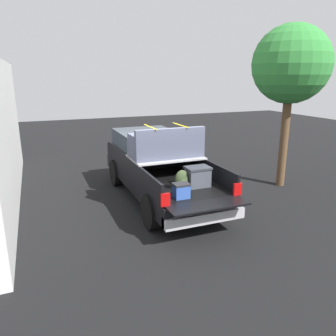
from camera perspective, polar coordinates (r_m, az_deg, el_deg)
ground_plane at (r=9.80m, az=-1.33°, el=-5.33°), size 40.00×40.00×0.00m
pickup_truck at (r=9.82m, az=-2.10°, el=0.64°), size 6.05×2.06×2.23m
building_facade at (r=10.26m, az=-26.44°, el=5.38°), size 9.42×0.36×3.93m
tree_background at (r=11.07m, az=20.55°, el=16.30°), size 2.37×2.37×5.03m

